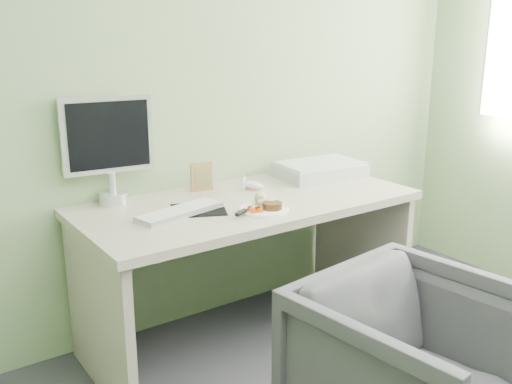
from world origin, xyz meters
TOP-DOWN VIEW (x-y plane):
  - wall_back at (0.00, 2.00)m, footprint 3.50×0.00m
  - desk at (0.00, 1.62)m, footprint 1.60×0.75m
  - plate at (-0.04, 1.44)m, footprint 0.22×0.22m
  - steak at (-0.02, 1.41)m, footprint 0.12×0.12m
  - potato_pile at (-0.01, 1.49)m, footprint 0.12×0.11m
  - carrot_heap at (-0.11, 1.42)m, footprint 0.06×0.05m
  - steak_knife at (-0.15, 1.42)m, footprint 0.19×0.11m
  - mousepad at (-0.28, 1.61)m, footprint 0.30×0.29m
  - keyboard at (-0.37, 1.60)m, footprint 0.42×0.21m
  - computer_mouse at (0.13, 1.76)m, footprint 0.10×0.13m
  - photo_frame at (-0.10, 1.88)m, footprint 0.11×0.03m
  - eyedrop_bottle at (0.09, 1.80)m, footprint 0.03×0.03m
  - scanner at (0.57, 1.77)m, footprint 0.48×0.35m
  - monitor at (-0.55, 1.94)m, footprint 0.41×0.13m
  - desk_chair at (0.02, 0.60)m, footprint 0.79×0.81m

SIDE VIEW (x-z plane):
  - desk_chair at x=0.02m, z-range 0.00..0.66m
  - desk at x=0.00m, z-range 0.18..0.91m
  - mousepad at x=-0.28m, z-range 0.73..0.73m
  - plate at x=-0.04m, z-range 0.73..0.74m
  - keyboard at x=-0.37m, z-range 0.74..0.75m
  - computer_mouse at x=0.13m, z-range 0.73..0.77m
  - steak_knife at x=-0.15m, z-range 0.75..0.76m
  - steak at x=-0.02m, z-range 0.74..0.77m
  - carrot_heap at x=-0.11m, z-range 0.74..0.78m
  - eyedrop_bottle at x=0.09m, z-range 0.73..0.80m
  - scanner at x=0.57m, z-range 0.73..0.80m
  - potato_pile at x=-0.01m, z-range 0.74..0.80m
  - photo_frame at x=-0.10m, z-range 0.73..0.87m
  - monitor at x=-0.55m, z-range 0.76..1.25m
  - wall_back at x=0.00m, z-range -0.40..3.10m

